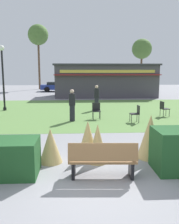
{
  "coord_description": "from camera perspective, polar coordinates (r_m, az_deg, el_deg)",
  "views": [
    {
      "loc": [
        -0.42,
        -5.44,
        2.68
      ],
      "look_at": [
        0.09,
        3.94,
        1.11
      ],
      "focal_mm": 40.12,
      "sensor_mm": 36.0,
      "label": 1
    }
  ],
  "objects": [
    {
      "name": "parked_car_center_slot",
      "position": [
        32.29,
        1.75,
        5.92
      ],
      "size": [
        4.28,
        2.2,
        1.2
      ],
      "color": "#B7BABF",
      "rests_on": "ground_plane"
    },
    {
      "name": "hedge_left",
      "position": [
        6.9,
        -19.39,
        -9.79
      ],
      "size": [
        1.85,
        1.1,
        0.93
      ],
      "primitive_type": "cube",
      "color": "#1E4C23",
      "rests_on": "ground_plane"
    },
    {
      "name": "tree_right_bg",
      "position": [
        36.6,
        -11.63,
        16.71
      ],
      "size": [
        2.8,
        2.8,
        8.87
      ],
      "color": "brown",
      "rests_on": "ground_plane"
    },
    {
      "name": "park_bench",
      "position": [
        6.34,
        3.01,
        -10.82
      ],
      "size": [
        1.73,
        0.61,
        0.95
      ],
      "color": "olive",
      "rests_on": "ground_plane"
    },
    {
      "name": "ornamental_grass_behind_far",
      "position": [
        7.44,
        -8.87,
        -7.56
      ],
      "size": [
        0.68,
        0.68,
        1.02
      ],
      "primitive_type": "cone",
      "color": "tan",
      "rests_on": "ground_plane"
    },
    {
      "name": "ornamental_grass_behind_center",
      "position": [
        7.35,
        1.86,
        -7.14
      ],
      "size": [
        0.61,
        0.61,
        1.15
      ],
      "primitive_type": "cone",
      "color": "tan",
      "rests_on": "ground_plane"
    },
    {
      "name": "ornamental_grass_behind_left",
      "position": [
        7.91,
        13.67,
        -5.44
      ],
      "size": [
        0.78,
        0.78,
        1.35
      ],
      "primitive_type": "cone",
      "color": "tan",
      "rests_on": "ground_plane"
    },
    {
      "name": "person_strolling",
      "position": [
        16.85,
        1.63,
        3.33
      ],
      "size": [
        0.34,
        0.34,
        1.69
      ],
      "rotation": [
        0.0,
        0.0,
        3.44
      ],
      "color": "#23232D",
      "rests_on": "ground_plane"
    },
    {
      "name": "tree_left_bg",
      "position": [
        37.2,
        11.84,
        13.83
      ],
      "size": [
        2.8,
        2.8,
        7.04
      ],
      "color": "brown",
      "rests_on": "ground_plane"
    },
    {
      "name": "person_standing",
      "position": [
        13.19,
        -3.97,
        1.58
      ],
      "size": [
        0.34,
        0.34,
        1.69
      ],
      "rotation": [
        0.0,
        0.0,
        6.08
      ],
      "color": "#23232D",
      "rests_on": "ground_plane"
    },
    {
      "name": "lawn_patch",
      "position": [
        16.65,
        -1.65,
        0.27
      ],
      "size": [
        36.0,
        12.0,
        0.01
      ],
      "primitive_type": "cube",
      "color": "#5B8442",
      "rests_on": "ground_plane"
    },
    {
      "name": "cafe_chair_west",
      "position": [
        13.85,
        1.56,
        0.58
      ],
      "size": [
        0.44,
        0.44,
        0.89
      ],
      "color": "black",
      "rests_on": "ground_plane"
    },
    {
      "name": "cafe_chair_east",
      "position": [
        15.19,
        16.52,
        0.99
      ],
      "size": [
        0.51,
        0.51,
        0.89
      ],
      "color": "black",
      "rests_on": "ground_plane"
    },
    {
      "name": "cafe_chair_center",
      "position": [
        13.13,
        10.59,
        -0.07
      ],
      "size": [
        0.45,
        0.45,
        0.89
      ],
      "color": "black",
      "rests_on": "ground_plane"
    },
    {
      "name": "ground_plane",
      "position": [
        6.08,
        1.2,
        -16.68
      ],
      "size": [
        80.0,
        80.0,
        0.0
      ],
      "primitive_type": "plane",
      "color": "gray"
    },
    {
      "name": "ornamental_grass_behind_right",
      "position": [
        7.63,
        -0.38,
        -6.36
      ],
      "size": [
        0.68,
        0.68,
        1.19
      ],
      "primitive_type": "cone",
      "color": "tan",
      "rests_on": "ground_plane"
    },
    {
      "name": "parked_car_west_slot",
      "position": [
        32.26,
        -7.31,
        5.84
      ],
      "size": [
        4.23,
        2.11,
        1.2
      ],
      "color": "navy",
      "rests_on": "ground_plane"
    },
    {
      "name": "food_kiosk",
      "position": [
        25.93,
        3.53,
        7.24
      ],
      "size": [
        10.22,
        5.0,
        3.28
      ],
      "color": "#47424C",
      "rests_on": "ground_plane"
    },
    {
      "name": "lamppost_far",
      "position": [
        17.6,
        -19.18,
        9.04
      ],
      "size": [
        0.36,
        0.36,
        4.28
      ],
      "color": "black",
      "rests_on": "ground_plane"
    }
  ]
}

